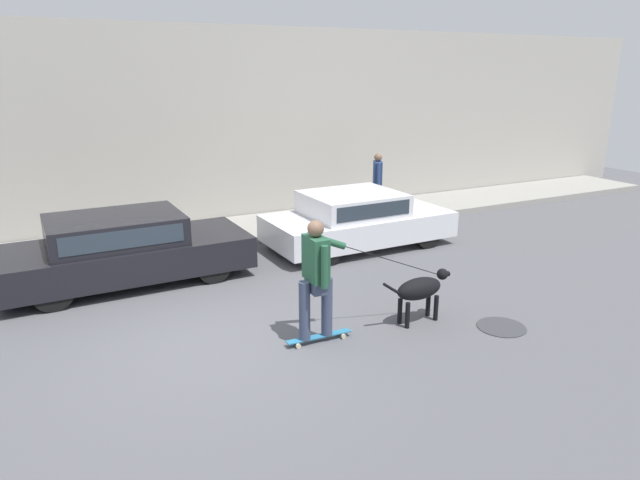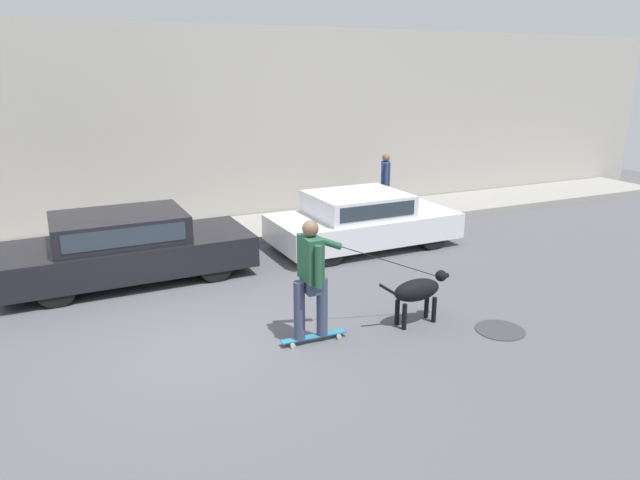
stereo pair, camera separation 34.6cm
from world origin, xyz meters
name	(u,v)px [view 1 (the left image)]	position (x,y,z in m)	size (l,w,h in m)	color
ground_plane	(213,347)	(0.00, 0.00, 0.00)	(36.00, 36.00, 0.00)	#545459
back_wall	(123,132)	(0.00, 6.38, 2.31)	(32.00, 0.30, 4.63)	#ADA89E
sidewalk_curb	(142,242)	(0.00, 5.20, 0.08)	(30.00, 2.01, 0.16)	gray
parked_car_1	(125,249)	(-0.62, 3.11, 0.60)	(4.24, 1.85, 1.23)	black
parked_car_2	(357,220)	(4.11, 3.11, 0.57)	(3.94, 1.90, 1.17)	black
dog	(420,289)	(3.01, -0.61, 0.51)	(1.23, 0.37, 0.76)	black
skateboarder	(317,275)	(1.34, -0.52, 0.99)	(2.54, 0.64, 1.75)	beige
pedestrian_with_bag	(377,181)	(5.64, 4.74, 1.00)	(0.39, 0.61, 1.53)	#28282D
manhole_cover	(501,327)	(3.96, -1.33, 0.01)	(0.71, 0.71, 0.01)	#38383D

